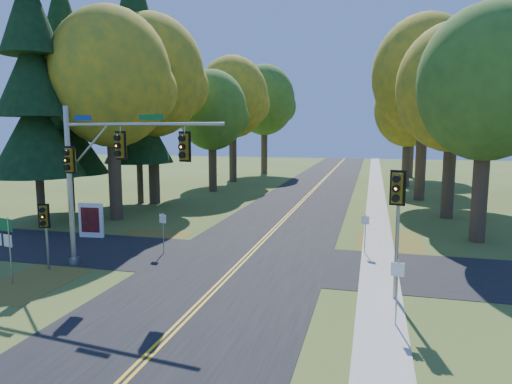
% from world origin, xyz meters
% --- Properties ---
extents(ground, '(160.00, 160.00, 0.00)m').
position_xyz_m(ground, '(0.00, 0.00, 0.00)').
color(ground, '#3C501C').
rests_on(ground, ground).
extents(road_main, '(8.00, 160.00, 0.02)m').
position_xyz_m(road_main, '(0.00, 0.00, 0.01)').
color(road_main, black).
rests_on(road_main, ground).
extents(road_cross, '(60.00, 6.00, 0.02)m').
position_xyz_m(road_cross, '(0.00, 2.00, 0.01)').
color(road_cross, black).
rests_on(road_cross, ground).
extents(centerline_left, '(0.10, 160.00, 0.01)m').
position_xyz_m(centerline_left, '(-0.10, 0.00, 0.03)').
color(centerline_left, gold).
rests_on(centerline_left, road_main).
extents(centerline_right, '(0.10, 160.00, 0.01)m').
position_xyz_m(centerline_right, '(0.10, 0.00, 0.03)').
color(centerline_right, gold).
rests_on(centerline_right, road_main).
extents(sidewalk_east, '(1.60, 160.00, 0.06)m').
position_xyz_m(sidewalk_east, '(6.20, 0.00, 0.03)').
color(sidewalk_east, '#9E998E').
rests_on(sidewalk_east, ground).
extents(leaf_patch_w_near, '(4.00, 6.00, 0.00)m').
position_xyz_m(leaf_patch_w_near, '(-6.50, 4.00, 0.01)').
color(leaf_patch_w_near, brown).
rests_on(leaf_patch_w_near, ground).
extents(leaf_patch_e, '(3.50, 8.00, 0.00)m').
position_xyz_m(leaf_patch_e, '(6.80, 6.00, 0.01)').
color(leaf_patch_e, brown).
rests_on(leaf_patch_e, ground).
extents(leaf_patch_w_far, '(3.00, 5.00, 0.00)m').
position_xyz_m(leaf_patch_w_far, '(-7.50, -3.00, 0.01)').
color(leaf_patch_w_far, brown).
rests_on(leaf_patch_w_far, ground).
extents(tree_w_a, '(8.00, 8.00, 14.15)m').
position_xyz_m(tree_w_a, '(-11.13, 9.38, 9.49)').
color(tree_w_a, '#38281C').
rests_on(tree_w_a, ground).
extents(tree_e_a, '(7.20, 7.20, 12.73)m').
position_xyz_m(tree_e_a, '(11.57, 8.77, 8.53)').
color(tree_e_a, '#38281C').
rests_on(tree_e_a, ground).
extents(tree_w_b, '(8.60, 8.60, 15.38)m').
position_xyz_m(tree_w_b, '(-11.72, 16.29, 10.37)').
color(tree_w_b, '#38281C').
rests_on(tree_w_b, ground).
extents(tree_e_b, '(7.60, 7.60, 13.33)m').
position_xyz_m(tree_e_b, '(10.97, 15.58, 8.90)').
color(tree_e_b, '#38281C').
rests_on(tree_e_b, ground).
extents(tree_w_c, '(6.80, 6.80, 11.91)m').
position_xyz_m(tree_w_c, '(-9.54, 24.47, 7.94)').
color(tree_w_c, '#38281C').
rests_on(tree_w_c, ground).
extents(tree_e_c, '(8.80, 8.80, 15.79)m').
position_xyz_m(tree_e_c, '(9.88, 23.69, 10.66)').
color(tree_e_c, '#38281C').
rests_on(tree_e_c, ground).
extents(tree_w_d, '(8.20, 8.20, 14.56)m').
position_xyz_m(tree_w_d, '(-10.13, 33.18, 9.78)').
color(tree_w_d, '#38281C').
rests_on(tree_w_d, ground).
extents(tree_e_d, '(7.00, 7.00, 12.32)m').
position_xyz_m(tree_e_d, '(9.26, 32.87, 8.24)').
color(tree_e_d, '#38281C').
rests_on(tree_e_d, ground).
extents(tree_w_e, '(8.40, 8.40, 14.97)m').
position_xyz_m(tree_w_e, '(-8.92, 44.09, 10.07)').
color(tree_w_e, '#38281C').
rests_on(tree_w_e, ground).
extents(tree_e_e, '(7.80, 7.80, 13.74)m').
position_xyz_m(tree_e_e, '(10.47, 43.58, 9.19)').
color(tree_e_e, '#38281C').
rests_on(tree_e_e, ground).
extents(pine_a, '(5.60, 5.60, 19.48)m').
position_xyz_m(pine_a, '(-14.50, 6.00, 9.18)').
color(pine_a, '#38281C').
rests_on(pine_a, ground).
extents(pine_b, '(5.60, 5.60, 17.31)m').
position_xyz_m(pine_b, '(-16.00, 11.00, 8.16)').
color(pine_b, '#38281C').
rests_on(pine_b, ground).
extents(pine_c, '(5.60, 5.60, 20.56)m').
position_xyz_m(pine_c, '(-13.00, 16.00, 9.69)').
color(pine_c, '#38281C').
rests_on(pine_c, ground).
extents(traffic_mast, '(7.88, 1.27, 7.19)m').
position_xyz_m(traffic_mast, '(-5.44, -0.89, 4.62)').
color(traffic_mast, '#9C9EA5').
rests_on(traffic_mast, ground).
extents(east_signal_pole, '(0.54, 0.64, 4.76)m').
position_xyz_m(east_signal_pole, '(6.66, -1.67, 3.61)').
color(east_signal_pole, gray).
rests_on(east_signal_pole, ground).
extents(ped_signal_pole, '(0.44, 0.54, 2.98)m').
position_xyz_m(ped_signal_pole, '(-7.93, -1.71, 2.22)').
color(ped_signal_pole, gray).
rests_on(ped_signal_pole, ground).
extents(route_sign_cluster, '(1.25, 0.30, 2.73)m').
position_xyz_m(route_sign_cluster, '(-8.50, -3.48, 1.92)').
color(route_sign_cluster, gray).
rests_on(route_sign_cluster, ground).
extents(info_kiosk, '(1.44, 0.32, 1.98)m').
position_xyz_m(info_kiosk, '(-9.71, 4.20, 0.98)').
color(info_kiosk, white).
rests_on(info_kiosk, ground).
extents(reg_sign_e_north, '(0.37, 0.14, 1.99)m').
position_xyz_m(reg_sign_e_north, '(5.53, 4.54, 1.36)').
color(reg_sign_e_north, gray).
rests_on(reg_sign_e_north, ground).
extents(reg_sign_e_south, '(0.41, 0.10, 2.15)m').
position_xyz_m(reg_sign_e_south, '(6.64, -3.86, 1.47)').
color(reg_sign_e_south, gray).
rests_on(reg_sign_e_south, ground).
extents(reg_sign_w, '(0.39, 0.10, 2.04)m').
position_xyz_m(reg_sign_w, '(-4.20, 2.11, 1.40)').
color(reg_sign_w, gray).
rests_on(reg_sign_w, ground).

